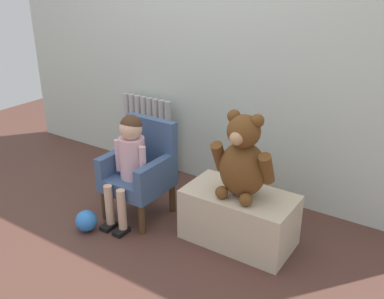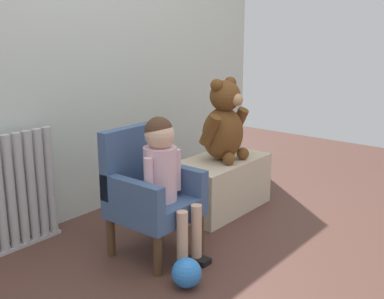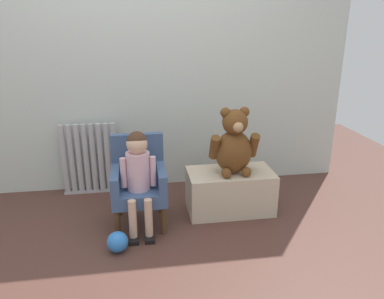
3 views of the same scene
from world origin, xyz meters
TOP-DOWN VIEW (x-y plane):
  - ground_plane at (0.00, 0.00)m, footprint 6.00×6.00m
  - back_wall at (0.00, 1.27)m, footprint 3.80×0.05m
  - radiator at (-0.44, 1.15)m, footprint 0.50×0.05m
  - child_armchair at (-0.03, 0.57)m, footprint 0.39×0.40m
  - child_figure at (-0.03, 0.46)m, footprint 0.25×0.35m
  - low_bench at (0.70, 0.63)m, footprint 0.68×0.37m
  - large_teddy_bear at (0.71, 0.61)m, footprint 0.38×0.27m
  - toy_ball at (-0.19, 0.18)m, footprint 0.14×0.14m

SIDE VIEW (x-z plane):
  - ground_plane at x=0.00m, z-range 0.00..0.00m
  - toy_ball at x=-0.19m, z-range 0.00..0.14m
  - low_bench at x=0.70m, z-range 0.00..0.34m
  - radiator at x=-0.44m, z-range 0.00..0.64m
  - child_armchair at x=-0.03m, z-range 0.00..0.67m
  - child_figure at x=-0.03m, z-range 0.11..0.86m
  - large_teddy_bear at x=0.71m, z-range 0.31..0.83m
  - back_wall at x=0.00m, z-range 0.00..2.40m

